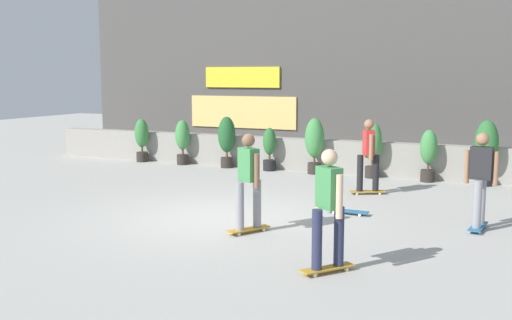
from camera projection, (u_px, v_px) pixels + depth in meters
name	position (u px, v px, depth m)	size (l,w,h in m)	color
ground_plane	(223.00, 217.00, 11.42)	(48.00, 48.00, 0.00)	#B2AFA8
planter_wall	(323.00, 156.00, 16.77)	(18.00, 0.40, 0.90)	gray
building_backdrop	(362.00, 58.00, 19.98)	(20.00, 2.08, 6.50)	#4C4947
potted_plant_0	(142.00, 138.00, 18.67)	(0.43, 0.43, 1.33)	#2D2823
potted_plant_1	(183.00, 140.00, 18.07)	(0.44, 0.44, 1.34)	#2D2823
potted_plant_2	(227.00, 138.00, 17.44)	(0.51, 0.51, 1.48)	#2D2823
potted_plant_3	(269.00, 148.00, 16.92)	(0.37, 0.37, 1.21)	black
potted_plant_4	(315.00, 141.00, 16.34)	(0.52, 0.52, 1.52)	#2D2823
potted_plant_5	(372.00, 146.00, 15.69)	(0.49, 0.49, 1.46)	#2D2823
potted_plant_6	(429.00, 153.00, 15.12)	(0.42, 0.42, 1.32)	#2D2823
potted_plant_7	(486.00, 147.00, 14.54)	(0.56, 0.56, 1.60)	black
skater_foreground	(249.00, 178.00, 10.15)	(0.56, 0.80, 1.70)	#BF8C26
skater_by_wall_right	(481.00, 177.00, 10.33)	(0.56, 0.82, 1.70)	#266699
skater_far_left	(329.00, 205.00, 8.06)	(0.64, 0.76, 1.70)	#BF8C26
skater_mid_plaza	(368.00, 153.00, 13.48)	(0.80, 0.55, 1.70)	#BF8C26
skateboard_near_camera	(348.00, 211.00, 11.64)	(0.81, 0.23, 0.08)	#266699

